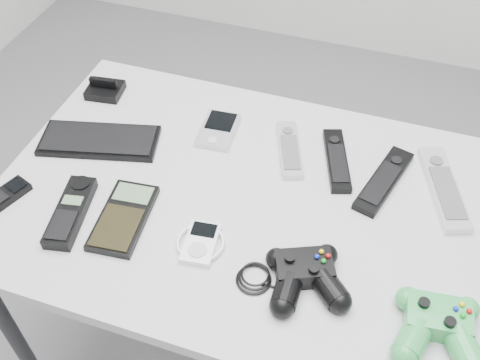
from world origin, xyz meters
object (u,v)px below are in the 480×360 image
(remote_black_a, at_px, (337,160))
(controller_green, at_px, (438,325))
(calculator, at_px, (123,217))
(pda_keyboard, at_px, (99,140))
(mp3_player, at_px, (200,243))
(remote_black_b, at_px, (384,180))
(mobile_phone, at_px, (5,195))
(desk, at_px, (255,220))
(remote_silver_b, at_px, (444,187))
(cordless_handset, at_px, (70,212))
(controller_black, at_px, (306,274))
(remote_silver_a, at_px, (290,149))
(pda, at_px, (218,130))

(remote_black_a, height_order, controller_green, controller_green)
(calculator, distance_m, controller_green, 0.61)
(pda_keyboard, bearing_deg, calculator, -64.40)
(remote_black_a, bearing_deg, pda_keyboard, 173.42)
(mp3_player, bearing_deg, remote_black_b, 35.22)
(mobile_phone, bearing_deg, desk, 37.43)
(remote_silver_b, bearing_deg, remote_black_b, 168.36)
(pda_keyboard, relative_size, mp3_player, 2.68)
(remote_black_b, relative_size, mobile_phone, 2.02)
(remote_black_a, bearing_deg, mp3_player, -141.57)
(cordless_handset, height_order, calculator, cordless_handset)
(pda_keyboard, xyz_separation_m, mp3_player, (0.32, -0.20, 0.00))
(controller_black, bearing_deg, cordless_handset, 156.12)
(remote_silver_a, distance_m, remote_silver_b, 0.33)
(remote_black_b, bearing_deg, mobile_phone, -142.83)
(remote_black_a, height_order, calculator, same)
(calculator, xyz_separation_m, mp3_player, (0.17, -0.01, -0.00))
(remote_silver_a, distance_m, controller_black, 0.34)
(remote_silver_b, bearing_deg, pda_keyboard, 167.92)
(mobile_phone, xyz_separation_m, controller_black, (0.63, -0.00, 0.02))
(remote_black_a, xyz_separation_m, calculator, (-0.37, -0.29, -0.00))
(remote_silver_a, bearing_deg, calculator, -151.86)
(remote_black_b, height_order, cordless_handset, cordless_handset)
(calculator, bearing_deg, pda, 67.97)
(pda_keyboard, xyz_separation_m, calculator, (0.15, -0.19, 0.00))
(remote_silver_a, relative_size, cordless_handset, 1.00)
(remote_black_b, height_order, controller_black, controller_black)
(cordless_handset, height_order, controller_black, controller_black)
(desk, bearing_deg, mobile_phone, -162.20)
(desk, xyz_separation_m, remote_black_b, (0.24, 0.13, 0.07))
(remote_silver_b, distance_m, calculator, 0.66)
(desk, bearing_deg, remote_silver_a, 80.29)
(remote_silver_b, height_order, mp3_player, remote_silver_b)
(mp3_player, bearing_deg, controller_black, -11.09)
(mp3_player, relative_size, controller_black, 0.40)
(remote_black_b, bearing_deg, controller_green, -51.53)
(remote_black_a, xyz_separation_m, remote_silver_b, (0.23, -0.01, 0.00))
(remote_black_a, bearing_deg, remote_silver_b, -21.45)
(desk, distance_m, remote_black_a, 0.22)
(pda, distance_m, remote_silver_a, 0.17)
(cordless_handset, relative_size, controller_black, 0.71)
(remote_black_a, xyz_separation_m, controller_green, (0.24, -0.35, 0.02))
(remote_black_b, bearing_deg, remote_silver_b, 23.18)
(desk, xyz_separation_m, controller_green, (0.37, -0.18, 0.09))
(remote_silver_a, xyz_separation_m, remote_black_a, (0.11, 0.00, -0.00))
(mp3_player, bearing_deg, remote_silver_b, 27.62)
(pda, distance_m, calculator, 0.32)
(pda_keyboard, height_order, remote_silver_b, remote_silver_b)
(pda, height_order, mp3_player, pda)
(desk, relative_size, calculator, 5.99)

